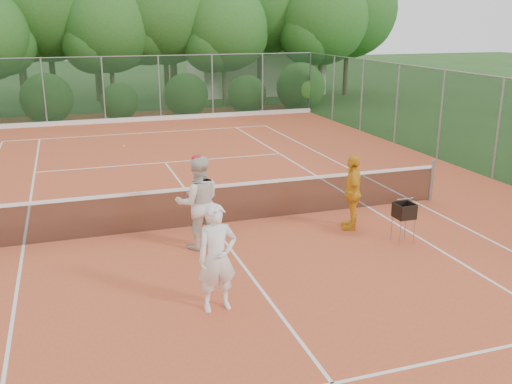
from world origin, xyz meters
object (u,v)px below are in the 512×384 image
(player_white, at_px, (217,258))
(player_center_grp, at_px, (198,202))
(player_yellow, at_px, (352,192))
(ball_hopper, at_px, (404,211))

(player_white, xyz_separation_m, player_center_grp, (0.31, 2.71, 0.08))
(player_yellow, distance_m, ball_hopper, 1.31)
(player_white, xyz_separation_m, ball_hopper, (4.52, 1.61, -0.21))
(player_yellow, bearing_deg, player_white, -32.70)
(player_yellow, height_order, ball_hopper, player_yellow)
(player_yellow, bearing_deg, ball_hopper, 51.86)
(player_center_grp, relative_size, ball_hopper, 2.29)
(player_center_grp, distance_m, ball_hopper, 4.35)
(player_white, relative_size, player_center_grp, 0.91)
(player_center_grp, xyz_separation_m, ball_hopper, (4.20, -1.10, -0.29))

